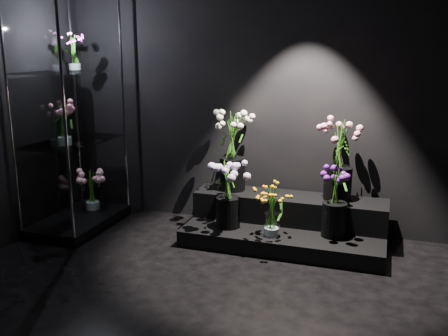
% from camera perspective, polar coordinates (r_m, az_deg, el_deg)
% --- Properties ---
extents(floor, '(4.00, 4.00, 0.00)m').
position_cam_1_polar(floor, '(3.68, -5.78, -16.34)').
color(floor, black).
rests_on(floor, ground).
extents(wall_back, '(4.00, 0.00, 4.00)m').
position_cam_1_polar(wall_back, '(5.08, 3.21, 8.84)').
color(wall_back, black).
rests_on(wall_back, floor).
extents(display_riser, '(1.87, 0.83, 0.42)m').
position_cam_1_polar(display_riser, '(4.89, 7.14, -6.24)').
color(display_riser, black).
rests_on(display_riser, floor).
extents(display_case, '(0.64, 1.06, 2.34)m').
position_cam_1_polar(display_case, '(5.19, -17.06, 5.80)').
color(display_case, black).
rests_on(display_case, floor).
extents(bouquet_orange_bells, '(0.32, 0.32, 0.47)m').
position_cam_1_polar(bouquet_orange_bells, '(4.53, 5.51, -4.84)').
color(bouquet_orange_bells, white).
rests_on(bouquet_orange_bells, display_riser).
extents(bouquet_lilac, '(0.46, 0.46, 0.64)m').
position_cam_1_polar(bouquet_lilac, '(4.68, 0.47, -2.36)').
color(bouquet_lilac, black).
rests_on(bouquet_lilac, display_riser).
extents(bouquet_purple, '(0.42, 0.42, 0.66)m').
position_cam_1_polar(bouquet_purple, '(4.56, 12.61, -3.14)').
color(bouquet_purple, black).
rests_on(bouquet_purple, display_riser).
extents(bouquet_cream_roses, '(0.47, 0.47, 0.79)m').
position_cam_1_polar(bouquet_cream_roses, '(4.97, 0.99, 2.53)').
color(bouquet_cream_roses, black).
rests_on(bouquet_cream_roses, display_riser).
extents(bouquet_pink_roses, '(0.40, 0.40, 0.75)m').
position_cam_1_polar(bouquet_pink_roses, '(4.79, 13.01, 1.24)').
color(bouquet_pink_roses, black).
rests_on(bouquet_pink_roses, display_riser).
extents(bouquet_case_pink, '(0.32, 0.32, 0.40)m').
position_cam_1_polar(bouquet_case_pink, '(5.00, -17.87, 4.89)').
color(bouquet_case_pink, white).
rests_on(bouquet_case_pink, display_case).
extents(bouquet_case_magenta, '(0.29, 0.29, 0.36)m').
position_cam_1_polar(bouquet_case_magenta, '(5.32, -16.80, 12.66)').
color(bouquet_case_magenta, white).
rests_on(bouquet_case_magenta, display_case).
extents(bouquet_case_base_pink, '(0.41, 0.41, 0.43)m').
position_cam_1_polar(bouquet_case_base_pink, '(5.56, -14.88, -2.34)').
color(bouquet_case_base_pink, white).
rests_on(bouquet_case_base_pink, display_case).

